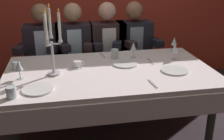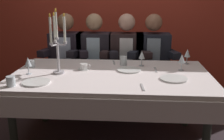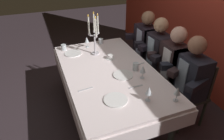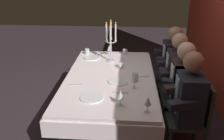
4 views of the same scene
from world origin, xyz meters
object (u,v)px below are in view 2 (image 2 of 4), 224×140
at_px(dinner_plate_0, 174,79).
at_px(wine_glass_3, 187,53).
at_px(dinner_plate_1, 129,70).
at_px(candelabra, 57,45).
at_px(water_tumbler_0, 31,63).
at_px(wine_glass_0, 142,55).
at_px(coffee_cup_0, 84,67).
at_px(water_tumbler_2, 123,61).
at_px(seated_diner_1, 95,53).
at_px(dining_table, 111,85).
at_px(seated_diner_0, 67,53).
at_px(wine_glass_1, 28,62).
at_px(seated_diner_2, 126,54).
at_px(wine_glass_2, 182,59).
at_px(dinner_plate_2, 36,82).
at_px(water_tumbler_1, 11,81).
at_px(seated_diner_3, 152,54).

relative_size(dinner_plate_0, wine_glass_3, 1.50).
height_order(dinner_plate_0, dinner_plate_1, same).
xyz_separation_m(candelabra, water_tumbler_0, (-0.34, 0.20, -0.24)).
xyz_separation_m(wine_glass_0, coffee_cup_0, (-0.59, -0.18, -0.09)).
distance_m(water_tumbler_2, seated_diner_1, 0.69).
relative_size(water_tumbler_2, seated_diner_1, 0.08).
height_order(dining_table, seated_diner_1, seated_diner_1).
relative_size(dinner_plate_0, coffee_cup_0, 1.87).
bearing_deg(wine_glass_0, seated_diner_1, 134.72).
bearing_deg(seated_diner_0, wine_glass_1, -98.78).
bearing_deg(seated_diner_2, water_tumbler_0, -143.58).
distance_m(wine_glass_0, wine_glass_2, 0.42).
height_order(dining_table, candelabra, candelabra).
distance_m(dinner_plate_0, wine_glass_3, 0.62).
bearing_deg(coffee_cup_0, dinner_plate_2, -126.80).
bearing_deg(dinner_plate_1, water_tumbler_2, 107.49).
height_order(dining_table, dinner_plate_1, dinner_plate_1).
distance_m(dinner_plate_2, seated_diner_0, 1.22).
xyz_separation_m(dinner_plate_1, water_tumbler_1, (-0.98, -0.54, 0.04)).
bearing_deg(wine_glass_3, wine_glass_0, -166.60).
height_order(dining_table, water_tumbler_1, water_tumbler_1).
height_order(seated_diner_0, seated_diner_1, same).
bearing_deg(dining_table, seated_diner_0, 125.66).
relative_size(dinner_plate_2, wine_glass_1, 1.49).
xyz_separation_m(dining_table, dinner_plate_2, (-0.62, -0.33, 0.13)).
xyz_separation_m(dining_table, coffee_cup_0, (-0.29, 0.12, 0.15)).
bearing_deg(wine_glass_3, coffee_cup_0, -164.56).
bearing_deg(dinner_plate_1, wine_glass_3, 26.23).
bearing_deg(wine_glass_0, seated_diner_2, 106.69).
relative_size(dining_table, water_tumbler_0, 24.75).
bearing_deg(candelabra, seated_diner_2, 55.36).
bearing_deg(wine_glass_0, seated_diner_3, 75.06).
xyz_separation_m(dinner_plate_0, seated_diner_0, (-1.21, 1.03, -0.01)).
bearing_deg(seated_diner_0, water_tumbler_0, -106.24).
bearing_deg(water_tumbler_2, seated_diner_2, 88.12).
xyz_separation_m(dinner_plate_0, wine_glass_3, (0.22, 0.57, 0.11)).
relative_size(dinner_plate_2, seated_diner_2, 0.20).
relative_size(wine_glass_2, coffee_cup_0, 1.24).
height_order(candelabra, water_tumbler_2, candelabra).
relative_size(water_tumbler_2, coffee_cup_0, 0.74).
xyz_separation_m(wine_glass_3, seated_diner_3, (-0.34, 0.47, -0.12)).
distance_m(seated_diner_0, seated_diner_1, 0.36).
distance_m(water_tumbler_2, seated_diner_3, 0.67).
distance_m(candelabra, seated_diner_1, 0.98).
xyz_separation_m(wine_glass_1, water_tumbler_2, (0.89, 0.39, -0.07)).
distance_m(wine_glass_2, water_tumbler_1, 1.61).
distance_m(dinner_plate_1, seated_diner_3, 0.82).
distance_m(wine_glass_1, wine_glass_3, 1.65).
height_order(dinner_plate_1, water_tumbler_1, water_tumbler_1).
xyz_separation_m(wine_glass_3, coffee_cup_0, (-1.08, -0.30, -0.09)).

